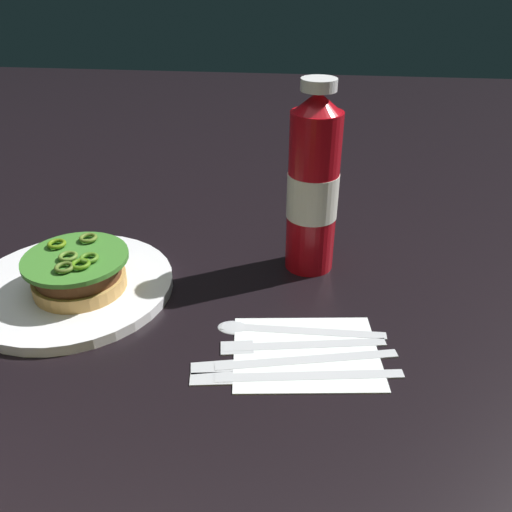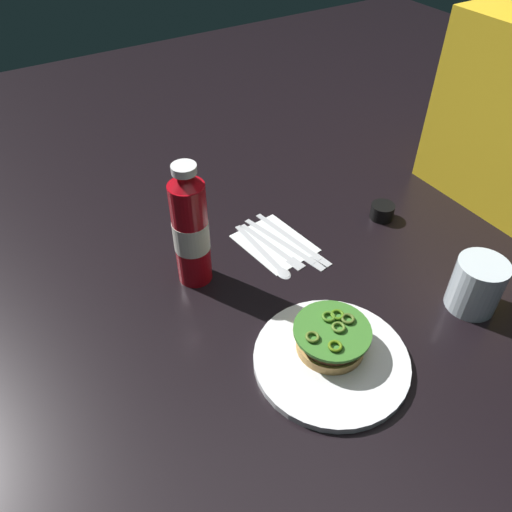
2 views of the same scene
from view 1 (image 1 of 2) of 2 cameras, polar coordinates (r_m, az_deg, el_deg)
The scene contains 9 objects.
ground_plane at distance 0.61m, azimuth -17.89°, elevation -9.90°, with size 3.00×3.00×0.00m, color black.
dinner_plate at distance 0.71m, azimuth -19.37°, elevation -3.13°, with size 0.26×0.26×0.01m, color white.
burger_sandwich at distance 0.68m, azimuth -18.76°, elevation -1.62°, with size 0.13×0.13×0.05m.
ketchup_bottle at distance 0.68m, azimuth 6.20°, elevation 7.47°, with size 0.07×0.07×0.25m.
napkin at distance 0.58m, azimuth 5.46°, elevation -10.34°, with size 0.16×0.12×0.00m, color white.
spoon_utensil at distance 0.61m, azimuth 2.34°, elevation -7.71°, with size 0.19×0.03×0.00m.
fork_utensil at distance 0.59m, azimuth 3.54°, elevation -9.42°, with size 0.18×0.05×0.00m.
steak_knife at distance 0.57m, azimuth 2.83°, elevation -11.13°, with size 0.22×0.06×0.00m.
butter_knife at distance 0.55m, azimuth 2.96°, elevation -12.67°, with size 0.22×0.05×0.00m.
Camera 1 is at (-0.23, 0.42, 0.38)m, focal length 36.85 mm.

